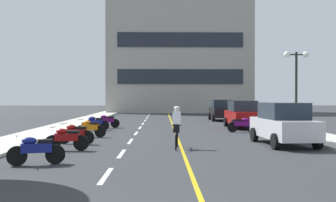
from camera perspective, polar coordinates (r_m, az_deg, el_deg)
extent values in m
plane|color=#2D3033|center=(25.39, 0.32, -4.07)|extent=(140.00, 140.00, 0.00)
cube|color=#B7B2A8|center=(29.14, -14.14, -3.37)|extent=(2.40, 72.00, 0.12)
cube|color=#B7B2A8|center=(29.41, 14.38, -3.33)|extent=(2.40, 72.00, 0.12)
cube|color=silver|center=(10.60, -8.97, -10.61)|extent=(0.14, 2.20, 0.01)
cube|color=silver|center=(14.52, -6.73, -7.57)|extent=(0.14, 2.20, 0.01)
cube|color=silver|center=(18.47, -5.47, -5.81)|extent=(0.14, 2.20, 0.01)
cube|color=silver|center=(22.44, -4.65, -4.68)|extent=(0.14, 2.20, 0.01)
cube|color=silver|center=(26.42, -4.08, -3.88)|extent=(0.14, 2.20, 0.01)
cube|color=silver|center=(30.40, -3.66, -3.29)|extent=(0.14, 2.20, 0.01)
cube|color=silver|center=(34.39, -3.34, -2.84)|extent=(0.14, 2.20, 0.01)
cube|color=silver|center=(38.38, -3.08, -2.48)|extent=(0.14, 2.20, 0.01)
cube|color=silver|center=(42.37, -2.88, -2.19)|extent=(0.14, 2.20, 0.01)
cube|color=silver|center=(46.37, -2.71, -1.95)|extent=(0.14, 2.20, 0.01)
cube|color=silver|center=(50.36, -2.56, -1.75)|extent=(0.14, 2.20, 0.01)
cube|color=gold|center=(28.38, 0.69, -3.57)|extent=(0.12, 66.00, 0.01)
cube|color=#9E998E|center=(54.42, 1.56, 6.53)|extent=(18.74, 9.55, 15.38)
cube|color=#1E232D|center=(49.37, 1.80, 3.56)|extent=(15.75, 0.10, 1.85)
cube|color=#1E232D|center=(49.82, 1.80, 8.86)|extent=(15.75, 0.10, 1.85)
cylinder|color=black|center=(23.93, 18.06, 1.35)|extent=(0.14, 0.14, 4.54)
cylinder|color=black|center=(24.05, 18.08, 6.41)|extent=(1.10, 0.08, 0.08)
sphere|color=white|center=(23.88, 16.83, 6.46)|extent=(0.36, 0.36, 0.36)
sphere|color=white|center=(24.24, 19.32, 6.36)|extent=(0.36, 0.36, 0.36)
cylinder|color=black|center=(18.69, 12.36, -4.77)|extent=(0.26, 0.65, 0.64)
cylinder|color=black|center=(19.25, 17.22, -4.63)|extent=(0.26, 0.65, 0.64)
cylinder|color=black|center=(16.04, 15.29, -5.66)|extent=(0.26, 0.65, 0.64)
cylinder|color=black|center=(16.69, 20.81, -5.44)|extent=(0.26, 0.65, 0.64)
cube|color=#B7B7BC|center=(17.61, 16.35, -3.80)|extent=(1.97, 4.30, 0.80)
cube|color=#1E2833|center=(17.57, 16.35, -1.36)|extent=(1.70, 2.30, 0.70)
cylinder|color=black|center=(27.85, 8.38, -3.00)|extent=(0.23, 0.64, 0.64)
cylinder|color=black|center=(28.20, 11.79, -2.96)|extent=(0.23, 0.64, 0.64)
cylinder|color=black|center=(25.11, 9.50, -3.40)|extent=(0.23, 0.64, 0.64)
cylinder|color=black|center=(25.49, 13.26, -3.34)|extent=(0.23, 0.64, 0.64)
cube|color=maroon|center=(26.62, 10.71, -2.31)|extent=(1.76, 4.22, 0.80)
cube|color=#1E2833|center=(26.60, 10.71, -0.69)|extent=(1.59, 2.22, 0.70)
cylinder|color=black|center=(35.95, 6.05, -2.19)|extent=(0.23, 0.64, 0.64)
cylinder|color=black|center=(36.18, 8.72, -2.17)|extent=(0.23, 0.64, 0.64)
cylinder|color=black|center=(33.18, 6.59, -2.42)|extent=(0.23, 0.64, 0.64)
cylinder|color=black|center=(33.42, 9.48, -2.40)|extent=(0.23, 0.64, 0.64)
cube|color=black|center=(34.65, 7.70, -1.63)|extent=(1.74, 4.21, 0.80)
cube|color=#1E2833|center=(34.63, 7.70, -0.39)|extent=(1.58, 2.21, 0.70)
cylinder|color=black|center=(12.67, -21.02, -7.44)|extent=(0.60, 0.28, 0.60)
cylinder|color=black|center=(12.67, -16.01, -7.43)|extent=(0.60, 0.28, 0.60)
cube|color=navy|center=(12.63, -18.52, -6.45)|extent=(0.94, 0.54, 0.28)
ellipsoid|color=navy|center=(12.61, -19.43, -5.46)|extent=(0.49, 0.36, 0.22)
cube|color=black|center=(12.61, -17.38, -5.55)|extent=(0.49, 0.36, 0.10)
cylinder|color=silver|center=(12.60, -21.03, -4.74)|extent=(0.21, 0.58, 0.03)
cylinder|color=black|center=(15.82, -16.34, -5.83)|extent=(0.60, 0.13, 0.60)
cylinder|color=black|center=(15.51, -12.46, -5.95)|extent=(0.60, 0.13, 0.60)
cube|color=maroon|center=(15.63, -14.42, -5.09)|extent=(0.91, 0.32, 0.28)
ellipsoid|color=maroon|center=(15.67, -15.13, -4.27)|extent=(0.45, 0.26, 0.22)
cube|color=black|center=(15.55, -13.53, -4.38)|extent=(0.45, 0.26, 0.10)
cylinder|color=silver|center=(15.76, -16.35, -3.66)|extent=(0.06, 0.60, 0.03)
cylinder|color=black|center=(17.94, -14.83, -5.06)|extent=(0.61, 0.22, 0.60)
cylinder|color=black|center=(17.50, -11.57, -5.20)|extent=(0.61, 0.22, 0.60)
cube|color=maroon|center=(17.69, -13.22, -4.42)|extent=(0.94, 0.46, 0.28)
ellipsoid|color=maroon|center=(17.76, -13.82, -3.70)|extent=(0.48, 0.33, 0.22)
cube|color=black|center=(17.57, -12.48, -3.80)|extent=(0.48, 0.33, 0.10)
cylinder|color=silver|center=(17.90, -14.84, -3.15)|extent=(0.15, 0.59, 0.03)
cylinder|color=black|center=(20.83, -12.53, -4.27)|extent=(0.60, 0.27, 0.60)
cylinder|color=black|center=(20.34, -9.78, -4.39)|extent=(0.60, 0.27, 0.60)
cube|color=orange|center=(20.56, -11.17, -3.72)|extent=(0.94, 0.52, 0.28)
ellipsoid|color=orange|center=(20.64, -11.67, -3.09)|extent=(0.49, 0.35, 0.22)
cube|color=black|center=(20.44, -10.55, -3.18)|extent=(0.49, 0.35, 0.10)
cylinder|color=silver|center=(20.79, -12.53, -2.63)|extent=(0.20, 0.58, 0.03)
cylinder|color=black|center=(23.17, 12.04, -3.78)|extent=(0.60, 0.27, 0.60)
cylinder|color=black|center=(23.27, 9.33, -3.76)|extent=(0.60, 0.27, 0.60)
cube|color=#590C59|center=(23.20, 10.68, -3.23)|extent=(0.94, 0.53, 0.28)
ellipsoid|color=#590C59|center=(23.17, 11.18, -2.69)|extent=(0.49, 0.36, 0.22)
cube|color=black|center=(23.21, 10.07, -2.73)|extent=(0.49, 0.36, 0.10)
cylinder|color=silver|center=(23.13, 12.04, -2.30)|extent=(0.20, 0.58, 0.03)
cylinder|color=black|center=(24.68, -11.76, -3.52)|extent=(0.61, 0.15, 0.60)
cylinder|color=black|center=(24.59, -9.20, -3.52)|extent=(0.61, 0.15, 0.60)
cube|color=navy|center=(24.61, -10.48, -3.01)|extent=(0.92, 0.36, 0.28)
ellipsoid|color=navy|center=(24.62, -10.95, -2.50)|extent=(0.46, 0.28, 0.22)
cube|color=black|center=(24.59, -9.90, -2.55)|extent=(0.46, 0.28, 0.10)
cylinder|color=silver|center=(24.64, -11.76, -2.12)|extent=(0.08, 0.60, 0.03)
cylinder|color=black|center=(26.36, -10.03, -3.25)|extent=(0.60, 0.27, 0.60)
cylinder|color=black|center=(26.52, -7.66, -3.22)|extent=(0.60, 0.27, 0.60)
cube|color=#590C59|center=(26.42, -8.84, -2.76)|extent=(0.94, 0.52, 0.28)
ellipsoid|color=#590C59|center=(26.38, -9.27, -2.29)|extent=(0.49, 0.35, 0.22)
cube|color=black|center=(26.45, -8.31, -2.32)|extent=(0.49, 0.35, 0.10)
cylinder|color=silver|center=(26.32, -10.03, -1.95)|extent=(0.20, 0.58, 0.03)
torus|color=black|center=(16.36, 1.34, -5.45)|extent=(0.10, 0.72, 0.72)
torus|color=black|center=(15.32, 1.16, -5.86)|extent=(0.10, 0.72, 0.72)
cylinder|color=black|center=(15.78, 1.25, -4.58)|extent=(0.12, 0.95, 0.04)
cube|color=black|center=(15.62, 1.22, -3.82)|extent=(0.12, 0.21, 0.06)
cylinder|color=black|center=(16.21, 1.32, -3.55)|extent=(0.42, 0.07, 0.03)
cube|color=black|center=(15.67, 1.23, -4.06)|extent=(0.27, 0.38, 0.28)
cube|color=white|center=(15.79, 1.26, -2.57)|extent=(0.36, 0.48, 0.61)
sphere|color=beige|center=(15.91, 1.28, -1.29)|extent=(0.20, 0.20, 0.20)
ellipsoid|color=white|center=(15.91, 1.28, -1.04)|extent=(0.24, 0.26, 0.16)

